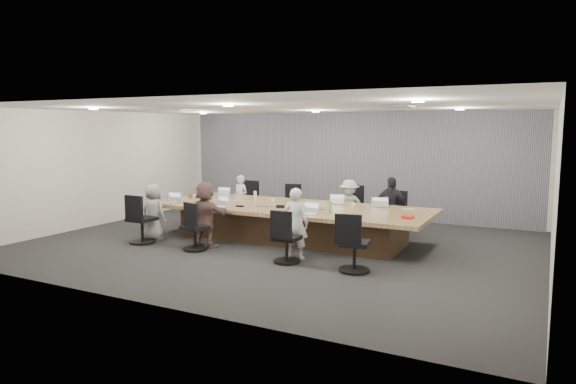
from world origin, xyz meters
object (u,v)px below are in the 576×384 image
at_px(chair_0, 248,204).
at_px(laptop_5, 221,206).
at_px(laptop_2, 341,203).
at_px(person_4, 153,212).
at_px(person_3, 391,207).
at_px(laptop_4, 170,202).
at_px(chair_7, 355,248).
at_px(canvas_bag, 409,212).
at_px(chair_2, 354,211).
at_px(chair_5, 195,231).
at_px(person_0, 240,198).
at_px(laptop_0, 228,195).
at_px(person_2, 349,206).
at_px(snack_packet, 408,217).
at_px(bottle_green_right, 330,207).
at_px(conference_table, 290,221).
at_px(mug_brown, 190,196).
at_px(chair_6, 287,242).
at_px(stapler, 280,207).
at_px(laptop_6, 308,214).
at_px(chair_1, 287,208).
at_px(person_5, 205,214).
at_px(bottle_clear, 255,196).
at_px(chair_4, 142,223).
at_px(bottle_green_left, 204,191).
at_px(laptop_3, 383,206).
at_px(person_6, 296,223).

height_order(chair_0, laptop_5, chair_0).
bearing_deg(laptop_2, person_4, 24.57).
xyz_separation_m(person_3, laptop_4, (-4.41, -2.15, 0.08)).
bearing_deg(chair_7, canvas_bag, 63.94).
height_order(chair_2, chair_5, chair_2).
bearing_deg(chair_0, person_0, 93.22).
xyz_separation_m(laptop_0, laptop_5, (0.89, -1.60, 0.00)).
relative_size(chair_7, person_2, 0.67).
relative_size(person_2, laptop_5, 3.96).
bearing_deg(snack_packet, person_0, 159.96).
relative_size(person_4, bottle_green_right, 5.30).
distance_m(conference_table, person_0, 2.52).
xyz_separation_m(chair_7, laptop_2, (-1.24, 2.50, 0.34)).
relative_size(person_2, person_4, 1.00).
height_order(person_4, canvas_bag, person_4).
relative_size(person_4, mug_brown, 11.61).
distance_m(conference_table, laptop_2, 1.21).
distance_m(chair_6, person_4, 3.44).
bearing_deg(stapler, mug_brown, 154.60).
height_order(laptop_4, laptop_6, same).
bearing_deg(chair_2, laptop_5, 66.67).
bearing_deg(laptop_5, chair_1, 96.63).
bearing_deg(laptop_2, person_5, 38.67).
relative_size(conference_table, laptop_0, 17.94).
xyz_separation_m(chair_0, bottle_clear, (1.13, -1.49, 0.45)).
relative_size(laptop_0, mug_brown, 3.20).
height_order(chair_4, laptop_2, chair_4).
xyz_separation_m(person_4, bottle_green_left, (-0.01, 1.81, 0.25)).
bearing_deg(person_5, mug_brown, -42.69).
bearing_deg(chair_6, chair_0, 130.33).
xyz_separation_m(chair_0, canvas_bag, (4.67, -1.73, 0.40)).
bearing_deg(person_3, laptop_3, -87.31).
xyz_separation_m(chair_0, laptop_3, (3.93, -0.90, 0.34)).
xyz_separation_m(chair_6, bottle_green_right, (0.32, 1.23, 0.48)).
distance_m(person_3, snack_packet, 1.92).
distance_m(conference_table, person_2, 1.60).
relative_size(laptop_3, laptop_4, 0.99).
relative_size(laptop_3, person_6, 0.27).
height_order(chair_7, person_0, person_0).
distance_m(laptop_5, mug_brown, 1.62).
height_order(laptop_5, mug_brown, mug_brown).
relative_size(person_0, stapler, 6.87).
height_order(chair_5, laptop_0, laptop_0).
distance_m(chair_1, person_2, 1.83).
xyz_separation_m(chair_1, person_3, (2.76, -0.35, 0.28)).
relative_size(conference_table, mug_brown, 57.46).
distance_m(person_2, laptop_5, 2.99).
relative_size(person_0, person_5, 0.90).
bearing_deg(snack_packet, conference_table, 171.73).
bearing_deg(canvas_bag, laptop_0, 169.89).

